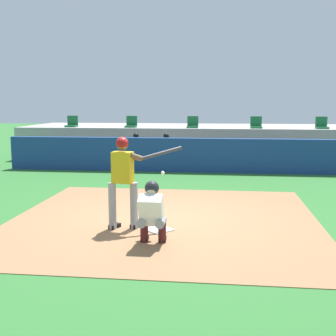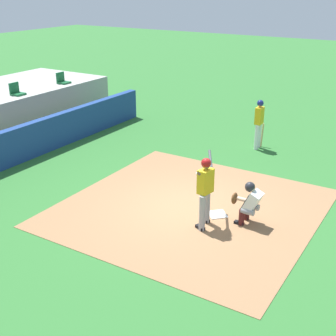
{
  "view_description": "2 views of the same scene",
  "coord_description": "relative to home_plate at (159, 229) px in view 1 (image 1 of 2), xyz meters",
  "views": [
    {
      "loc": [
        1.14,
        -8.9,
        2.45
      ],
      "look_at": [
        0.0,
        0.7,
        1.0
      ],
      "focal_mm": 46.87,
      "sensor_mm": 36.0,
      "label": 1
    },
    {
      "loc": [
        -9.68,
        -5.25,
        5.63
      ],
      "look_at": [
        0.0,
        0.7,
        1.0
      ],
      "focal_mm": 49.31,
      "sensor_mm": 36.0,
      "label": 2
    }
  ],
  "objects": [
    {
      "name": "ground_plane",
      "position": [
        0.0,
        0.8,
        -0.02
      ],
      "size": [
        80.0,
        80.0,
        0.0
      ],
      "primitive_type": "plane",
      "color": "#2D6B2D"
    },
    {
      "name": "dirt_infield",
      "position": [
        0.0,
        0.8,
        -0.02
      ],
      "size": [
        6.4,
        6.4,
        0.01
      ],
      "primitive_type": "cube",
      "color": "#936B47",
      "rests_on": "ground"
    },
    {
      "name": "home_plate",
      "position": [
        0.0,
        0.0,
        0.0
      ],
      "size": [
        0.62,
        0.62,
        0.02
      ],
      "primitive_type": "cube",
      "rotation": [
        0.0,
        0.0,
        0.79
      ],
      "color": "white",
      "rests_on": "dirt_infield"
    },
    {
      "name": "batter_at_plate",
      "position": [
        -0.67,
        0.04,
        1.01
      ],
      "size": [
        1.39,
        0.64,
        1.8
      ],
      "color": "#99999E",
      "rests_on": "ground"
    },
    {
      "name": "catcher_crouched",
      "position": [
        -0.01,
        -0.82,
        0.59
      ],
      "size": [
        0.48,
        1.8,
        1.13
      ],
      "color": "gray",
      "rests_on": "ground"
    },
    {
      "name": "dugout_wall",
      "position": [
        0.0,
        7.3,
        0.58
      ],
      "size": [
        13.0,
        0.3,
        1.2
      ],
      "primitive_type": "cube",
      "color": "navy",
      "rests_on": "ground"
    },
    {
      "name": "dugout_bench",
      "position": [
        0.0,
        8.3,
        0.2
      ],
      "size": [
        11.8,
        0.44,
        0.45
      ],
      "primitive_type": "cube",
      "color": "olive",
      "rests_on": "ground"
    },
    {
      "name": "dugout_player_0",
      "position": [
        -2.04,
        8.14,
        0.65
      ],
      "size": [
        0.49,
        0.7,
        1.3
      ],
      "color": "#939399",
      "rests_on": "ground"
    },
    {
      "name": "dugout_player_1",
      "position": [
        -0.88,
        8.14,
        0.65
      ],
      "size": [
        0.49,
        0.7,
        1.3
      ],
      "color": "#939399",
      "rests_on": "ground"
    },
    {
      "name": "stands_platform",
      "position": [
        0.0,
        11.7,
        0.68
      ],
      "size": [
        15.0,
        4.4,
        1.4
      ],
      "primitive_type": "cube",
      "color": "#9E9E99",
      "rests_on": "ground"
    },
    {
      "name": "stadium_seat_0",
      "position": [
        -5.2,
        10.18,
        1.51
      ],
      "size": [
        0.46,
        0.46,
        0.48
      ],
      "color": "#196033",
      "rests_on": "stands_platform"
    },
    {
      "name": "stadium_seat_1",
      "position": [
        -2.6,
        10.18,
        1.51
      ],
      "size": [
        0.46,
        0.46,
        0.48
      ],
      "color": "#196033",
      "rests_on": "stands_platform"
    },
    {
      "name": "stadium_seat_2",
      "position": [
        0.0,
        10.18,
        1.51
      ],
      "size": [
        0.46,
        0.46,
        0.48
      ],
      "color": "#196033",
      "rests_on": "stands_platform"
    },
    {
      "name": "stadium_seat_3",
      "position": [
        2.6,
        10.18,
        1.51
      ],
      "size": [
        0.46,
        0.46,
        0.48
      ],
      "color": "#196033",
      "rests_on": "stands_platform"
    },
    {
      "name": "stadium_seat_4",
      "position": [
        5.2,
        10.18,
        1.51
      ],
      "size": [
        0.46,
        0.46,
        0.48
      ],
      "color": "#196033",
      "rests_on": "stands_platform"
    }
  ]
}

